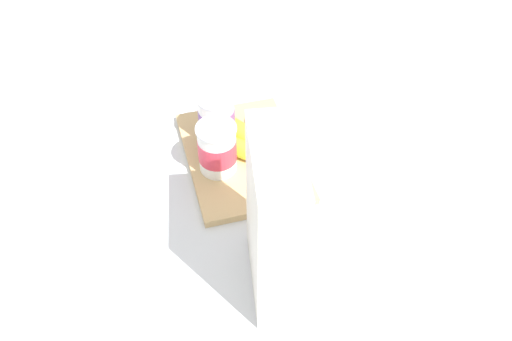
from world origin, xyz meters
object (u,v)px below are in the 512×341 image
(cutting_board, at_px, (243,156))
(cereal_box, at_px, (275,223))
(yogurt_cup_front, at_px, (217,148))
(yogurt_cup_back, at_px, (217,118))
(banana_bunch, at_px, (252,141))

(cutting_board, xyz_separation_m, cereal_box, (-0.28, 0.02, 0.13))
(yogurt_cup_front, distance_m, yogurt_cup_back, 0.08)
(yogurt_cup_front, relative_size, yogurt_cup_back, 1.01)
(banana_bunch, bearing_deg, cereal_box, 171.69)
(cereal_box, bearing_deg, banana_bunch, -178.94)
(cereal_box, bearing_deg, yogurt_cup_back, -168.15)
(yogurt_cup_back, xyz_separation_m, banana_bunch, (-0.05, -0.06, -0.03))
(cutting_board, distance_m, yogurt_cup_front, 0.08)
(yogurt_cup_back, bearing_deg, yogurt_cup_front, 168.30)
(cereal_box, distance_m, yogurt_cup_front, 0.27)
(cutting_board, bearing_deg, yogurt_cup_front, 113.82)
(cutting_board, xyz_separation_m, banana_bunch, (0.01, -0.02, 0.03))
(yogurt_cup_front, bearing_deg, cutting_board, -66.18)
(yogurt_cup_back, distance_m, banana_bunch, 0.08)
(yogurt_cup_front, xyz_separation_m, yogurt_cup_back, (0.08, -0.02, -0.00))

